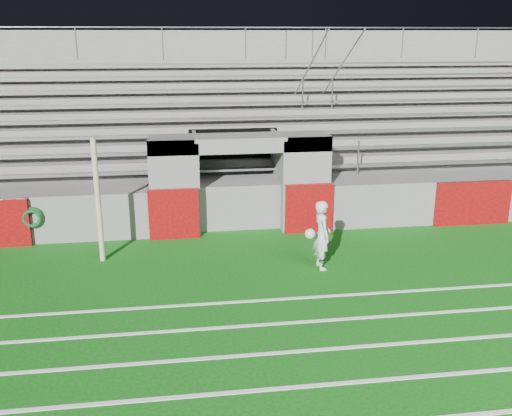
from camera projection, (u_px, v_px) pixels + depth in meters
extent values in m
plane|color=#0D500E|center=(258.00, 280.00, 12.48)|extent=(90.00, 90.00, 0.00)
cylinder|color=tan|center=(98.00, 201.00, 13.15)|extent=(0.13, 0.13, 2.94)
cube|color=white|center=(296.00, 387.00, 8.69)|extent=(28.00, 0.09, 0.01)
cube|color=white|center=(284.00, 352.00, 9.63)|extent=(28.00, 0.09, 0.01)
cube|color=white|center=(274.00, 324.00, 10.58)|extent=(28.00, 0.09, 0.01)
cube|color=white|center=(266.00, 300.00, 11.53)|extent=(28.00, 0.09, 0.01)
cube|color=#615F5C|center=(508.00, 199.00, 16.33)|extent=(10.60, 0.35, 1.25)
cube|color=#615F5C|center=(173.00, 185.00, 15.17)|extent=(1.20, 1.00, 2.60)
cube|color=#615F5C|center=(305.00, 181.00, 15.65)|extent=(1.20, 1.00, 2.60)
cube|color=black|center=(233.00, 171.00, 17.03)|extent=(2.60, 0.20, 2.50)
cube|color=#615F5C|center=(196.00, 181.00, 15.84)|extent=(0.10, 2.20, 2.50)
cube|color=#615F5C|center=(278.00, 178.00, 16.15)|extent=(0.10, 2.20, 2.50)
cube|color=#615F5C|center=(240.00, 143.00, 15.09)|extent=(4.80, 1.00, 0.40)
cube|color=#615F5C|center=(227.00, 159.00, 19.10)|extent=(26.00, 8.00, 0.20)
cube|color=#615F5C|center=(227.00, 177.00, 19.28)|extent=(26.00, 8.00, 1.05)
cube|color=#5D0809|center=(174.00, 214.00, 14.83)|extent=(1.30, 0.15, 1.35)
cube|color=#5D0809|center=(309.00, 208.00, 15.31)|extent=(1.30, 0.15, 1.35)
cube|color=#5D0809|center=(473.00, 203.00, 15.95)|extent=(2.20, 0.15, 1.25)
cube|color=gray|center=(236.00, 169.00, 16.24)|extent=(23.00, 0.28, 0.06)
cube|color=#615F5C|center=(233.00, 164.00, 17.05)|extent=(24.00, 0.75, 0.38)
cube|color=gray|center=(233.00, 151.00, 16.83)|extent=(23.00, 0.28, 0.06)
cube|color=#615F5C|center=(231.00, 153.00, 17.70)|extent=(24.00, 0.75, 0.76)
cube|color=gray|center=(231.00, 134.00, 17.43)|extent=(23.00, 0.28, 0.06)
cube|color=#615F5C|center=(228.00, 142.00, 18.36)|extent=(24.00, 0.75, 1.14)
cube|color=gray|center=(228.00, 118.00, 18.03)|extent=(23.00, 0.28, 0.06)
cube|color=#615F5C|center=(226.00, 133.00, 19.01)|extent=(24.00, 0.75, 1.52)
cube|color=gray|center=(226.00, 103.00, 18.63)|extent=(23.00, 0.28, 0.06)
cube|color=#615F5C|center=(224.00, 124.00, 19.67)|extent=(24.00, 0.75, 1.90)
cube|color=gray|center=(224.00, 89.00, 19.23)|extent=(23.00, 0.28, 0.06)
cube|color=#615F5C|center=(222.00, 115.00, 20.32)|extent=(24.00, 0.75, 2.28)
cube|color=gray|center=(222.00, 76.00, 19.83)|extent=(23.00, 0.28, 0.06)
cube|color=#615F5C|center=(220.00, 107.00, 20.98)|extent=(24.00, 0.75, 2.66)
cube|color=gray|center=(220.00, 64.00, 20.43)|extent=(23.00, 0.28, 0.06)
cube|color=#615F5C|center=(219.00, 103.00, 21.60)|extent=(26.00, 0.60, 5.29)
cylinder|color=#A5A8AD|center=(324.00, 159.00, 16.23)|extent=(0.05, 0.05, 1.00)
cylinder|color=#A5A8AD|center=(303.00, 94.00, 18.62)|extent=(0.05, 0.05, 1.00)
cylinder|color=#A5A8AD|center=(286.00, 44.00, 21.02)|extent=(0.05, 0.05, 1.00)
cylinder|color=#A5A8AD|center=(303.00, 79.00, 18.48)|extent=(0.05, 6.02, 3.08)
cylinder|color=#A5A8AD|center=(358.00, 158.00, 16.36)|extent=(0.05, 0.05, 1.00)
cylinder|color=#A5A8AD|center=(332.00, 94.00, 18.76)|extent=(0.05, 0.05, 1.00)
cylinder|color=#A5A8AD|center=(312.00, 44.00, 21.15)|extent=(0.05, 0.05, 1.00)
cylinder|color=#A5A8AD|center=(333.00, 78.00, 18.61)|extent=(0.05, 6.02, 3.08)
cylinder|color=#A5A8AD|center=(76.00, 44.00, 20.00)|extent=(0.05, 0.05, 1.10)
cylinder|color=#A5A8AD|center=(163.00, 43.00, 20.40)|extent=(0.05, 0.05, 1.10)
cylinder|color=#A5A8AD|center=(246.00, 43.00, 20.80)|extent=(0.05, 0.05, 1.10)
cylinder|color=#A5A8AD|center=(325.00, 43.00, 21.21)|extent=(0.05, 0.05, 1.10)
cylinder|color=#A5A8AD|center=(402.00, 43.00, 21.61)|extent=(0.05, 0.05, 1.10)
cylinder|color=#A5A8AD|center=(476.00, 43.00, 22.01)|extent=(0.05, 0.05, 1.10)
cylinder|color=#A5A8AD|center=(218.00, 27.00, 20.51)|extent=(24.00, 0.05, 0.05)
imported|color=silver|center=(322.00, 235.00, 12.92)|extent=(0.43, 0.61, 1.60)
sphere|color=white|center=(310.00, 234.00, 12.53)|extent=(0.23, 0.23, 0.23)
torus|color=#0D4112|center=(32.00, 217.00, 14.33)|extent=(0.54, 0.10, 0.54)
torus|color=#0E461F|center=(32.00, 219.00, 14.29)|extent=(0.48, 0.09, 0.48)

